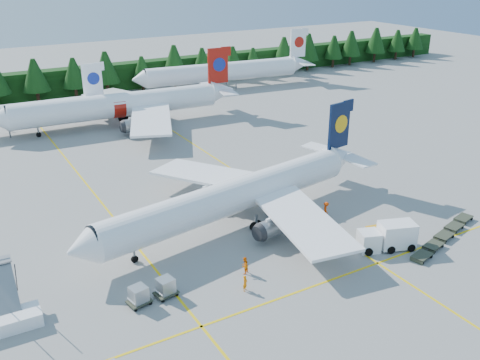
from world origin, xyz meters
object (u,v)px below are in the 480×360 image
baggage_tug (381,231)px  airstairs (11,315)px  airliner_navy (227,199)px  airliner_red (113,106)px  service_truck (387,236)px

baggage_tug → airstairs: bearing=-174.2°
airliner_navy → airstairs: size_ratio=6.12×
airliner_red → service_truck: airliner_red is taller
airstairs → service_truck: bearing=-8.6°
airliner_red → airstairs: 57.22m
airstairs → airliner_red: bearing=64.8°
airliner_navy → airliner_red: airliner_red is taller
airliner_red → airstairs: size_ratio=6.81×
airliner_red → airliner_navy: bearing=-88.3°
service_truck → baggage_tug: (1.26, 2.07, -0.66)m
service_truck → baggage_tug: size_ratio=1.98×
airstairs → baggage_tug: size_ratio=2.00×
airliner_navy → service_truck: (12.25, -12.92, -2.03)m
airliner_navy → airstairs: airliner_navy is taller
baggage_tug → airliner_navy: bearing=153.7°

